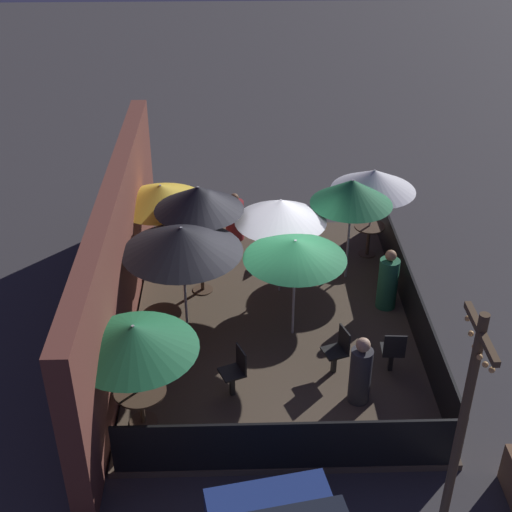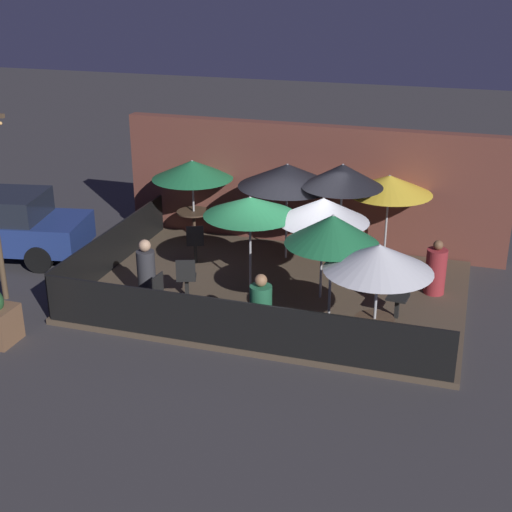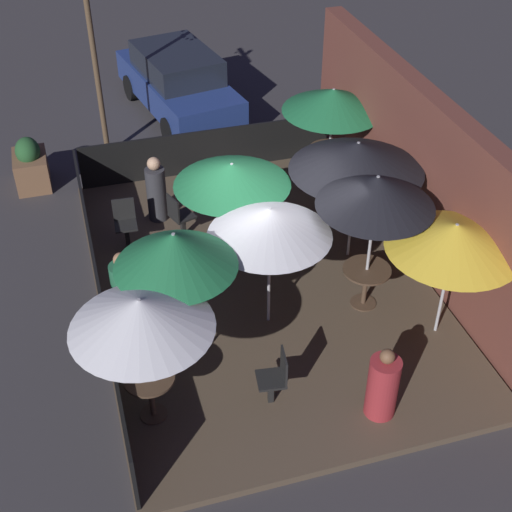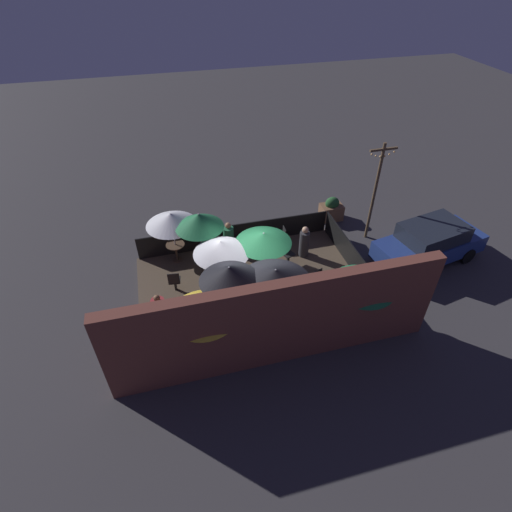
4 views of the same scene
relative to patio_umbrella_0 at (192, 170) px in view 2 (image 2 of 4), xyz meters
The scene contains 23 objects.
ground_plane 4.17m from the patio_umbrella_0, 39.27° to the right, with size 60.00×60.00×0.00m, color #383538.
patio_deck 4.15m from the patio_umbrella_0, 39.27° to the right, with size 7.94×5.57×0.12m.
building_wall 2.97m from the patio_umbrella_0, 13.14° to the left, with size 9.54×0.36×3.08m.
fence_front 5.98m from the patio_umbrella_0, 60.57° to the right, with size 7.74×0.05×0.95m.
fence_side_left 2.89m from the patio_umbrella_0, 114.24° to the right, with size 0.05×5.37×0.95m.
patio_umbrella_0 is the anchor object (origin of this frame).
patio_umbrella_1 7.04m from the patio_umbrella_0, 41.31° to the right, with size 1.88×1.88×2.15m.
patio_umbrella_2 4.03m from the patio_umbrella_0, 12.46° to the right, with size 1.82×1.82×2.47m.
patio_umbrella_3 4.85m from the patio_umbrella_0, ahead, with size 2.00×2.00×2.07m.
patio_umbrella_4 4.61m from the patio_umbrella_0, 33.05° to the right, with size 1.88×1.88×2.18m.
patio_umbrella_5 3.59m from the patio_umbrella_0, 48.60° to the right, with size 1.94×1.94×2.12m.
patio_umbrella_6 5.93m from the patio_umbrella_0, 42.70° to the right, with size 1.73×1.73×2.37m.
patio_umbrella_7 2.67m from the patio_umbrella_0, 13.02° to the right, with size 2.28×2.28×2.30m.
dining_table_0 1.23m from the patio_umbrella_0, ahead, with size 0.86×0.86×0.72m.
dining_table_1 7.14m from the patio_umbrella_0, 41.31° to the right, with size 0.71×0.71×0.76m.
dining_table_2 4.20m from the patio_umbrella_0, 12.46° to the right, with size 0.79×0.79×0.73m.
patio_chair_0 4.73m from the patio_umbrella_0, 75.46° to the right, with size 0.42×0.42×0.93m.
patio_chair_1 6.38m from the patio_umbrella_0, 27.90° to the right, with size 0.45×0.45×0.90m.
patio_chair_2 2.12m from the patio_umbrella_0, 67.03° to the right, with size 0.52×0.52×0.96m.
patio_chair_3 3.85m from the patio_umbrella_0, 70.52° to the right, with size 0.51×0.51×0.92m.
patron_0 6.45m from the patio_umbrella_0, 14.37° to the right, with size 0.58×0.58×1.20m.
patron_1 5.81m from the patio_umbrella_0, 55.56° to the right, with size 0.58×0.58×1.35m.
patron_2 3.91m from the patio_umbrella_0, 83.19° to the right, with size 0.40×0.40×1.34m.
Camera 2 is at (3.76, -13.53, 6.60)m, focal length 50.00 mm.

